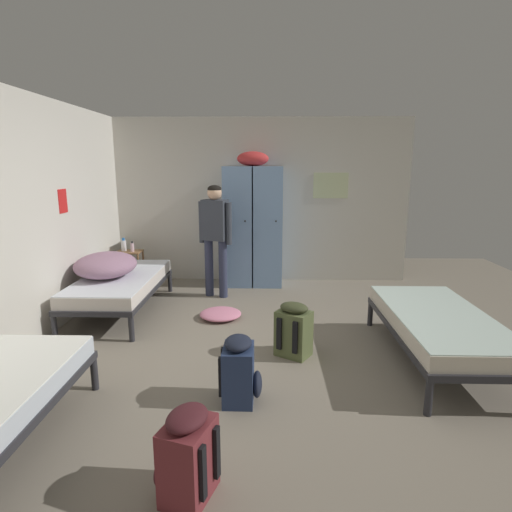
{
  "coord_description": "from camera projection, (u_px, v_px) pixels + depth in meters",
  "views": [
    {
      "loc": [
        0.11,
        -3.95,
        1.87
      ],
      "look_at": [
        0.0,
        0.28,
        0.95
      ],
      "focal_mm": 29.54,
      "sensor_mm": 36.0,
      "label": 1
    }
  ],
  "objects": [
    {
      "name": "bed_left_rear",
      "position": [
        120.0,
        284.0,
        5.39
      ],
      "size": [
        0.9,
        1.9,
        0.49
      ],
      "color": "#28282D",
      "rests_on": "ground_plane"
    },
    {
      "name": "locker_bank",
      "position": [
        253.0,
        224.0,
        6.55
      ],
      "size": [
        0.9,
        0.55,
        2.07
      ],
      "color": "#7A9ECC",
      "rests_on": "ground_plane"
    },
    {
      "name": "person_traveler",
      "position": [
        215.0,
        231.0,
        5.93
      ],
      "size": [
        0.48,
        0.31,
        1.6
      ],
      "color": "#2D334C",
      "rests_on": "ground_plane"
    },
    {
      "name": "ground_plane",
      "position": [
        255.0,
        353.0,
        4.26
      ],
      "size": [
        9.07,
        9.07,
        0.0
      ],
      "primitive_type": "plane",
      "color": "gray"
    },
    {
      "name": "clothes_pile_pink",
      "position": [
        221.0,
        314.0,
        5.24
      ],
      "size": [
        0.52,
        0.5,
        0.1
      ],
      "color": "pink",
      "rests_on": "ground_plane"
    },
    {
      "name": "bedding_heap",
      "position": [
        106.0,
        265.0,
        5.27
      ],
      "size": [
        0.74,
        0.86,
        0.31
      ],
      "color": "gray",
      "rests_on": "bed_left_rear"
    },
    {
      "name": "room_backdrop",
      "position": [
        157.0,
        211.0,
        5.29
      ],
      "size": [
        4.75,
        5.73,
        2.6
      ],
      "color": "beige",
      "rests_on": "ground_plane"
    },
    {
      "name": "water_bottle",
      "position": [
        124.0,
        245.0,
        6.48
      ],
      "size": [
        0.08,
        0.08,
        0.2
      ],
      "color": "white",
      "rests_on": "shelf_unit"
    },
    {
      "name": "backpack_navy",
      "position": [
        240.0,
        371.0,
        3.36
      ],
      "size": [
        0.34,
        0.32,
        0.55
      ],
      "color": "navy",
      "rests_on": "ground_plane"
    },
    {
      "name": "lotion_bottle",
      "position": [
        132.0,
        247.0,
        6.42
      ],
      "size": [
        0.06,
        0.06,
        0.16
      ],
      "color": "beige",
      "rests_on": "shelf_unit"
    },
    {
      "name": "shelf_unit",
      "position": [
        130.0,
        265.0,
        6.52
      ],
      "size": [
        0.38,
        0.3,
        0.57
      ],
      "color": "brown",
      "rests_on": "ground_plane"
    },
    {
      "name": "bed_right",
      "position": [
        439.0,
        324.0,
        4.02
      ],
      "size": [
        0.9,
        1.9,
        0.49
      ],
      "color": "#28282D",
      "rests_on": "ground_plane"
    },
    {
      "name": "backpack_maroon",
      "position": [
        187.0,
        455.0,
        2.38
      ],
      "size": [
        0.39,
        0.38,
        0.55
      ],
      "color": "maroon",
      "rests_on": "ground_plane"
    },
    {
      "name": "backpack_olive",
      "position": [
        294.0,
        330.0,
        4.18
      ],
      "size": [
        0.4,
        0.41,
        0.55
      ],
      "color": "#566038",
      "rests_on": "ground_plane"
    }
  ]
}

